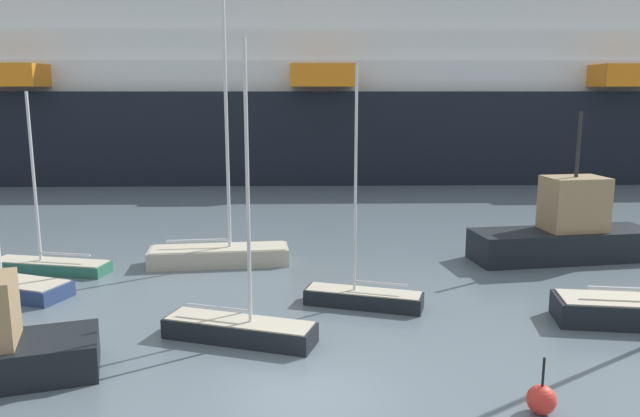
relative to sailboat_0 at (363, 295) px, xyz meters
The scene contains 8 objects.
ground_plane 6.67m from the sailboat_0, 103.62° to the right, with size 600.00×600.00×0.00m, color slate.
sailboat_0 is the anchor object (origin of this frame).
sailboat_1 13.13m from the sailboat_0, 163.57° to the left, with size 5.05×1.96×7.25m.
sailboat_4 4.86m from the sailboat_0, 141.11° to the right, with size 4.71×2.36×8.69m.
sailboat_5 7.78m from the sailboat_0, 139.44° to the left, with size 6.03×2.55×11.54m.
fishing_boat_0 11.02m from the sailboat_0, 34.53° to the left, with size 8.24×3.79×6.42m.
channel_buoy_0 8.01m from the sailboat_0, 61.94° to the right, with size 0.68×0.68×1.36m.
cruise_ship 38.35m from the sailboat_0, 76.71° to the left, with size 131.81×25.73×20.84m.
Camera 1 is at (0.63, -13.73, 7.28)m, focal length 34.67 mm.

